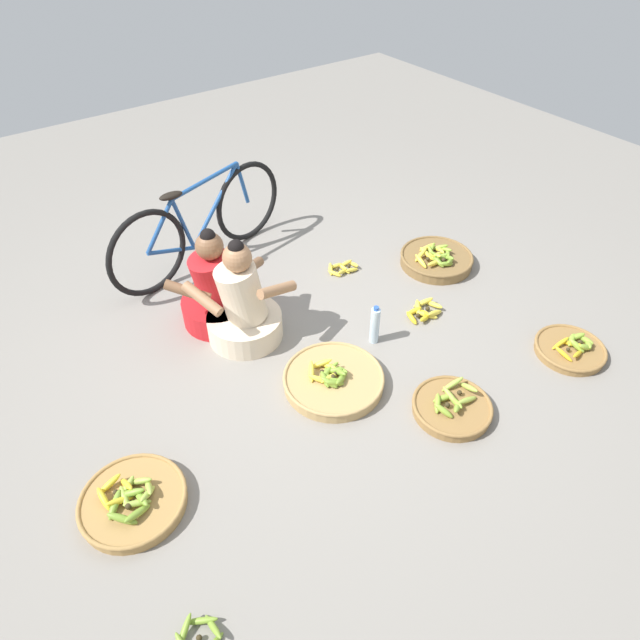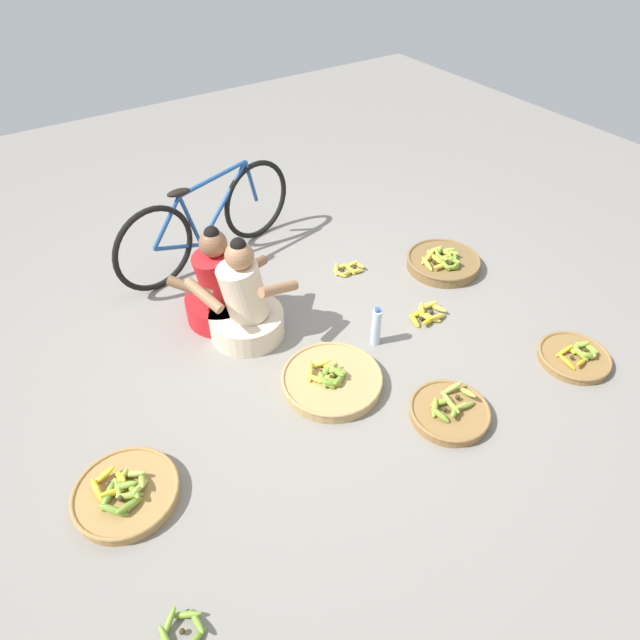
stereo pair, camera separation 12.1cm
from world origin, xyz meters
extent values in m
plane|color=gray|center=(0.00, 0.00, 0.00)|extent=(10.00, 10.00, 0.00)
cylinder|color=beige|center=(-0.28, 0.30, 0.09)|extent=(0.52, 0.52, 0.18)
cylinder|color=beige|center=(-0.28, 0.30, 0.38)|extent=(0.41, 0.38, 0.43)
sphere|color=#9E704C|center=(-0.28, 0.30, 0.66)|extent=(0.19, 0.19, 0.19)
sphere|color=black|center=(-0.28, 0.30, 0.74)|extent=(0.10, 0.10, 0.10)
cylinder|color=#9E704C|center=(-0.55, 0.30, 0.46)|extent=(0.16, 0.31, 0.16)
cylinder|color=#9E704C|center=(-0.12, 0.10, 0.46)|extent=(0.32, 0.13, 0.16)
cylinder|color=red|center=(-0.34, 0.57, 0.09)|extent=(0.52, 0.52, 0.18)
cylinder|color=red|center=(-0.34, 0.57, 0.36)|extent=(0.34, 0.29, 0.40)
sphere|color=brown|center=(-0.34, 0.57, 0.63)|extent=(0.19, 0.19, 0.19)
sphere|color=black|center=(-0.34, 0.57, 0.70)|extent=(0.10, 0.10, 0.10)
cylinder|color=brown|center=(-0.58, 0.46, 0.43)|extent=(0.27, 0.26, 0.16)
cylinder|color=brown|center=(-0.12, 0.45, 0.43)|extent=(0.29, 0.23, 0.16)
torus|color=black|center=(-0.58, 1.16, 0.34)|extent=(0.68, 0.20, 0.68)
torus|color=black|center=(0.41, 1.40, 0.34)|extent=(0.68, 0.20, 0.68)
cylinder|color=#1E4C8C|center=(0.08, 1.32, 0.45)|extent=(0.55, 0.16, 0.55)
cylinder|color=#1E4C8C|center=(-0.24, 1.24, 0.43)|extent=(0.15, 0.07, 0.49)
cylinder|color=#1E4C8C|center=(0.02, 1.30, 0.69)|extent=(0.64, 0.18, 0.08)
cylinder|color=#1E4C8C|center=(-0.38, 1.21, 0.27)|extent=(0.42, 0.13, 0.18)
cylinder|color=#1E4C8C|center=(-0.44, 1.20, 0.50)|extent=(0.31, 0.10, 0.35)
cylinder|color=#1E4C8C|center=(0.37, 1.39, 0.53)|extent=(0.12, 0.06, 0.38)
ellipsoid|color=black|center=(-0.30, 1.23, 0.70)|extent=(0.18, 0.08, 0.05)
cylinder|color=#A87F47|center=(-1.43, -0.50, 0.03)|extent=(0.55, 0.55, 0.06)
torus|color=#A87F47|center=(-1.43, -0.50, 0.06)|extent=(0.56, 0.56, 0.02)
ellipsoid|color=#9EB747|center=(-1.33, -0.51, 0.09)|extent=(0.06, 0.15, 0.08)
ellipsoid|color=#9EB747|center=(-1.36, -0.45, 0.09)|extent=(0.14, 0.12, 0.08)
ellipsoid|color=#9EB747|center=(-1.43, -0.45, 0.09)|extent=(0.14, 0.11, 0.07)
ellipsoid|color=#9EB747|center=(-1.46, -0.49, 0.09)|extent=(0.05, 0.15, 0.06)
ellipsoid|color=#9EB747|center=(-1.42, -0.56, 0.09)|extent=(0.15, 0.08, 0.06)
ellipsoid|color=#9EB747|center=(-1.36, -0.55, 0.10)|extent=(0.13, 0.12, 0.09)
sphere|color=#382D19|center=(-1.40, -0.50, 0.09)|extent=(0.03, 0.03, 0.03)
ellipsoid|color=yellow|center=(-1.42, -0.43, 0.10)|extent=(0.05, 0.15, 0.09)
ellipsoid|color=yellow|center=(-1.49, -0.37, 0.09)|extent=(0.15, 0.05, 0.08)
ellipsoid|color=yellow|center=(-1.55, -0.44, 0.09)|extent=(0.04, 0.15, 0.07)
ellipsoid|color=yellow|center=(-1.49, -0.50, 0.10)|extent=(0.14, 0.04, 0.09)
sphere|color=#382D19|center=(-1.49, -0.43, 0.09)|extent=(0.03, 0.03, 0.03)
ellipsoid|color=olive|center=(-1.39, -0.55, 0.09)|extent=(0.05, 0.17, 0.08)
ellipsoid|color=olive|center=(-1.43, -0.49, 0.10)|extent=(0.16, 0.12, 0.09)
ellipsoid|color=olive|center=(-1.52, -0.50, 0.09)|extent=(0.14, 0.15, 0.07)
ellipsoid|color=olive|center=(-1.51, -0.60, 0.09)|extent=(0.14, 0.14, 0.08)
ellipsoid|color=olive|center=(-1.44, -0.62, 0.10)|extent=(0.17, 0.09, 0.09)
sphere|color=#382D19|center=(-1.46, -0.55, 0.09)|extent=(0.04, 0.04, 0.04)
cylinder|color=olive|center=(1.41, -1.15, 0.03)|extent=(0.46, 0.46, 0.05)
torus|color=olive|center=(1.41, -1.15, 0.05)|extent=(0.47, 0.47, 0.02)
ellipsoid|color=#8CAD38|center=(1.52, -1.18, 0.08)|extent=(0.06, 0.13, 0.07)
ellipsoid|color=#8CAD38|center=(1.49, -1.13, 0.08)|extent=(0.13, 0.10, 0.08)
ellipsoid|color=#8CAD38|center=(1.45, -1.12, 0.08)|extent=(0.13, 0.08, 0.06)
ellipsoid|color=#8CAD38|center=(1.41, -1.19, 0.09)|extent=(0.07, 0.13, 0.09)
ellipsoid|color=#8CAD38|center=(1.45, -1.23, 0.09)|extent=(0.13, 0.08, 0.09)
ellipsoid|color=#8CAD38|center=(1.50, -1.21, 0.08)|extent=(0.12, 0.11, 0.07)
sphere|color=#382D19|center=(1.47, -1.17, 0.08)|extent=(0.04, 0.04, 0.04)
ellipsoid|color=gold|center=(1.41, -1.15, 0.08)|extent=(0.06, 0.15, 0.08)
ellipsoid|color=gold|center=(1.36, -1.10, 0.08)|extent=(0.15, 0.04, 0.07)
ellipsoid|color=gold|center=(1.28, -1.17, 0.08)|extent=(0.05, 0.15, 0.07)
ellipsoid|color=gold|center=(1.36, -1.23, 0.08)|extent=(0.15, 0.05, 0.07)
sphere|color=#382D19|center=(1.35, -1.17, 0.08)|extent=(0.03, 0.03, 0.03)
cylinder|color=olive|center=(0.38, -1.04, 0.03)|extent=(0.47, 0.47, 0.06)
torus|color=olive|center=(0.38, -1.04, 0.06)|extent=(0.49, 0.49, 0.02)
ellipsoid|color=#9EB747|center=(0.54, -1.02, 0.10)|extent=(0.05, 0.16, 0.09)
ellipsoid|color=#9EB747|center=(0.48, -0.94, 0.09)|extent=(0.16, 0.06, 0.09)
ellipsoid|color=#9EB747|center=(0.40, -1.01, 0.09)|extent=(0.04, 0.16, 0.08)
ellipsoid|color=#9EB747|center=(0.46, -1.08, 0.09)|extent=(0.16, 0.05, 0.07)
sphere|color=#382D19|center=(0.47, -1.01, 0.09)|extent=(0.03, 0.03, 0.03)
ellipsoid|color=#8CAD38|center=(0.39, -1.05, 0.09)|extent=(0.07, 0.14, 0.07)
ellipsoid|color=#8CAD38|center=(0.36, -0.98, 0.09)|extent=(0.14, 0.08, 0.06)
ellipsoid|color=#8CAD38|center=(0.30, -0.99, 0.09)|extent=(0.12, 0.12, 0.08)
ellipsoid|color=#8CAD38|center=(0.28, -1.06, 0.09)|extent=(0.08, 0.14, 0.08)
ellipsoid|color=#8CAD38|center=(0.37, -1.09, 0.09)|extent=(0.14, 0.10, 0.08)
sphere|color=#382D19|center=(0.34, -1.04, 0.09)|extent=(0.03, 0.03, 0.03)
cylinder|color=brown|center=(1.42, 0.13, 0.04)|extent=(0.58, 0.58, 0.08)
torus|color=brown|center=(1.42, 0.13, 0.08)|extent=(0.59, 0.59, 0.02)
ellipsoid|color=#8CAD38|center=(1.51, 0.14, 0.11)|extent=(0.06, 0.16, 0.07)
ellipsoid|color=#8CAD38|center=(1.49, 0.18, 0.12)|extent=(0.14, 0.13, 0.08)
ellipsoid|color=#8CAD38|center=(1.41, 0.19, 0.12)|extent=(0.15, 0.10, 0.09)
ellipsoid|color=#8CAD38|center=(1.38, 0.15, 0.12)|extent=(0.09, 0.15, 0.10)
ellipsoid|color=#8CAD38|center=(1.38, 0.09, 0.12)|extent=(0.11, 0.14, 0.10)
ellipsoid|color=#8CAD38|center=(1.41, 0.06, 0.11)|extent=(0.16, 0.09, 0.08)
ellipsoid|color=#8CAD38|center=(1.49, 0.08, 0.11)|extent=(0.13, 0.14, 0.08)
sphere|color=#382D19|center=(1.44, 0.13, 0.11)|extent=(0.03, 0.03, 0.03)
ellipsoid|color=yellow|center=(1.47, 0.16, 0.11)|extent=(0.07, 0.16, 0.06)
ellipsoid|color=yellow|center=(1.42, 0.24, 0.11)|extent=(0.16, 0.07, 0.07)
ellipsoid|color=yellow|center=(1.34, 0.17, 0.12)|extent=(0.05, 0.16, 0.09)
ellipsoid|color=yellow|center=(1.42, 0.11, 0.11)|extent=(0.16, 0.07, 0.08)
sphere|color=#382D19|center=(1.41, 0.18, 0.11)|extent=(0.03, 0.03, 0.03)
ellipsoid|color=yellow|center=(1.37, 0.12, 0.12)|extent=(0.06, 0.16, 0.08)
ellipsoid|color=yellow|center=(1.29, 0.18, 0.12)|extent=(0.16, 0.06, 0.09)
ellipsoid|color=yellow|center=(1.23, 0.12, 0.11)|extent=(0.06, 0.16, 0.08)
ellipsoid|color=yellow|center=(1.30, 0.05, 0.11)|extent=(0.16, 0.04, 0.06)
sphere|color=#382D19|center=(1.30, 0.12, 0.11)|extent=(0.03, 0.03, 0.03)
ellipsoid|color=olive|center=(1.44, 0.03, 0.11)|extent=(0.05, 0.12, 0.08)
ellipsoid|color=olive|center=(1.42, 0.07, 0.11)|extent=(0.12, 0.10, 0.07)
ellipsoid|color=olive|center=(1.37, 0.08, 0.11)|extent=(0.13, 0.08, 0.06)
ellipsoid|color=olive|center=(1.34, 0.03, 0.11)|extent=(0.04, 0.12, 0.06)
ellipsoid|color=olive|center=(1.38, -0.02, 0.11)|extent=(0.13, 0.08, 0.06)
ellipsoid|color=olive|center=(1.42, -0.02, 0.11)|extent=(0.12, 0.09, 0.08)
sphere|color=#382D19|center=(1.39, 0.03, 0.11)|extent=(0.03, 0.03, 0.03)
cylinder|color=tan|center=(-0.07, -0.44, 0.04)|extent=(0.64, 0.64, 0.07)
torus|color=tan|center=(-0.07, -0.44, 0.07)|extent=(0.65, 0.65, 0.02)
ellipsoid|color=olive|center=(0.00, -0.44, 0.10)|extent=(0.03, 0.12, 0.07)
ellipsoid|color=olive|center=(-0.05, -0.38, 0.10)|extent=(0.12, 0.04, 0.08)
ellipsoid|color=olive|center=(-0.10, -0.41, 0.09)|extent=(0.08, 0.12, 0.05)
ellipsoid|color=olive|center=(-0.09, -0.48, 0.09)|extent=(0.11, 0.10, 0.05)
ellipsoid|color=olive|center=(-0.03, -0.49, 0.10)|extent=(0.12, 0.07, 0.06)
sphere|color=#382D19|center=(-0.05, -0.44, 0.09)|extent=(0.03, 0.03, 0.03)
ellipsoid|color=yellow|center=(-0.05, -0.36, 0.10)|extent=(0.07, 0.16, 0.06)
ellipsoid|color=yellow|center=(-0.08, -0.32, 0.10)|extent=(0.15, 0.11, 0.09)
ellipsoid|color=yellow|center=(-0.17, -0.34, 0.10)|extent=(0.11, 0.15, 0.09)
ellipsoid|color=yellow|center=(-0.17, -0.42, 0.10)|extent=(0.12, 0.14, 0.07)
ellipsoid|color=yellow|center=(-0.10, -0.45, 0.09)|extent=(0.16, 0.06, 0.06)
sphere|color=#382D19|center=(-0.11, -0.38, 0.10)|extent=(0.03, 0.03, 0.03)
ellipsoid|color=olive|center=(-0.03, -0.45, 0.10)|extent=(0.04, 0.13, 0.09)
ellipsoid|color=olive|center=(-0.05, -0.41, 0.10)|extent=(0.12, 0.11, 0.07)
ellipsoid|color=olive|center=(-0.10, -0.40, 0.10)|extent=(0.13, 0.07, 0.06)
ellipsoid|color=olive|center=(-0.14, -0.44, 0.10)|extent=(0.07, 0.13, 0.07)
ellipsoid|color=olive|center=(-0.13, -0.48, 0.10)|extent=(0.09, 0.13, 0.07)
ellipsoid|color=olive|center=(-0.11, -0.50, 0.10)|extent=(0.13, 0.09, 0.08)
ellipsoid|color=olive|center=(-0.06, -0.50, 0.10)|extent=(0.13, 0.09, 0.07)
sphere|color=#382D19|center=(-0.09, -0.45, 0.10)|extent=(0.03, 0.03, 0.03)
ellipsoid|color=yellow|center=(0.75, 0.52, 0.03)|extent=(0.05, 0.13, 0.07)
ellipsoid|color=yellow|center=(0.72, 0.58, 0.02)|extent=(0.13, 0.07, 0.05)
ellipsoid|color=yellow|center=(0.66, 0.55, 0.03)|extent=(0.09, 0.12, 0.08)
ellipsoid|color=yellow|center=(0.65, 0.50, 0.02)|extent=(0.08, 0.12, 0.05)
ellipsoid|color=yellow|center=(0.72, 0.47, 0.03)|extent=(0.13, 0.06, 0.07)
sphere|color=#382D19|center=(0.70, 0.52, 0.03)|extent=(0.03, 0.03, 0.03)
ellipsoid|color=yellow|center=(0.85, 0.50, 0.03)|extent=(0.04, 0.12, 0.06)
ellipsoid|color=yellow|center=(0.81, 0.55, 0.02)|extent=(0.12, 0.05, 0.06)
ellipsoid|color=yellow|center=(0.75, 0.49, 0.03)|extent=(0.05, 0.12, 0.07)
ellipsoid|color=yellow|center=(0.80, 0.45, 0.02)|extent=(0.12, 0.04, 0.06)
sphere|color=#382D19|center=(0.80, 0.50, 0.03)|extent=(0.03, 0.03, 0.03)
ellipsoid|color=gold|center=(0.88, -0.29, 0.03)|extent=(0.06, 0.13, 0.08)
ellipsoid|color=gold|center=(0.84, -0.23, 0.03)|extent=(0.13, 0.07, 0.07)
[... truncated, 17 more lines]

